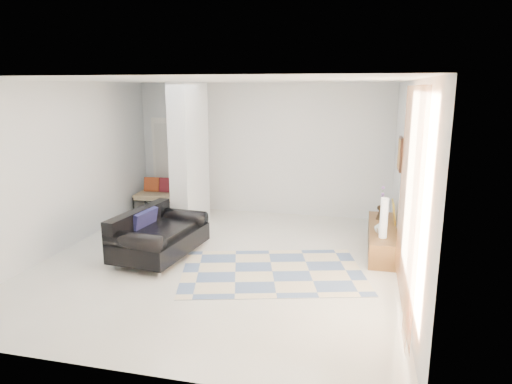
# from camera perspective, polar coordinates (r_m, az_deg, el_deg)

# --- Properties ---
(floor) EXTENTS (6.00, 6.00, 0.00)m
(floor) POSITION_cam_1_polar(r_m,az_deg,el_deg) (7.38, -4.49, -8.57)
(floor) COLOR beige
(floor) RESTS_ON ground
(ceiling) EXTENTS (6.00, 6.00, 0.00)m
(ceiling) POSITION_cam_1_polar(r_m,az_deg,el_deg) (6.87, -4.92, 13.73)
(ceiling) COLOR white
(ceiling) RESTS_ON wall_back
(wall_back) EXTENTS (6.00, 0.00, 6.00)m
(wall_back) POSITION_cam_1_polar(r_m,az_deg,el_deg) (9.85, 0.73, 5.36)
(wall_back) COLOR silver
(wall_back) RESTS_ON ground
(wall_front) EXTENTS (6.00, 0.00, 6.00)m
(wall_front) POSITION_cam_1_polar(r_m,az_deg,el_deg) (4.33, -17.12, -5.15)
(wall_front) COLOR silver
(wall_front) RESTS_ON ground
(wall_left) EXTENTS (0.00, 6.00, 6.00)m
(wall_left) POSITION_cam_1_polar(r_m,az_deg,el_deg) (8.26, -23.18, 2.83)
(wall_left) COLOR silver
(wall_left) RESTS_ON ground
(wall_right) EXTENTS (0.00, 6.00, 6.00)m
(wall_right) POSITION_cam_1_polar(r_m,az_deg,el_deg) (6.68, 18.35, 1.05)
(wall_right) COLOR silver
(wall_right) RESTS_ON ground
(partition_column) EXTENTS (0.35, 1.20, 2.80)m
(partition_column) POSITION_cam_1_polar(r_m,az_deg,el_deg) (8.84, -8.28, 4.35)
(partition_column) COLOR silver
(partition_column) RESTS_ON floor
(hallway_door) EXTENTS (0.85, 0.06, 2.04)m
(hallway_door) POSITION_cam_1_polar(r_m,az_deg,el_deg) (10.53, -10.57, 3.54)
(hallway_door) COLOR white
(hallway_door) RESTS_ON floor
(curtain) EXTENTS (0.00, 2.55, 2.55)m
(curtain) POSITION_cam_1_polar(r_m,az_deg,el_deg) (5.54, 18.50, -0.78)
(curtain) COLOR orange
(curtain) RESTS_ON wall_right
(wall_art) EXTENTS (0.04, 0.45, 0.55)m
(wall_art) POSITION_cam_1_polar(r_m,az_deg,el_deg) (7.76, 17.60, 4.56)
(wall_art) COLOR #391B0F
(wall_art) RESTS_ON wall_right
(media_console) EXTENTS (0.45, 1.98, 0.80)m
(media_console) POSITION_cam_1_polar(r_m,az_deg,el_deg) (8.07, 15.48, -5.55)
(media_console) COLOR brown
(media_console) RESTS_ON floor
(loveseat) EXTENTS (1.16, 1.77, 0.76)m
(loveseat) POSITION_cam_1_polar(r_m,az_deg,el_deg) (7.62, -12.30, -5.33)
(loveseat) COLOR silver
(loveseat) RESTS_ON floor
(daybed) EXTENTS (1.57, 0.75, 0.77)m
(daybed) POSITION_cam_1_polar(r_m,az_deg,el_deg) (10.14, -10.65, -0.24)
(daybed) COLOR black
(daybed) RESTS_ON floor
(area_rug) EXTENTS (3.06, 2.44, 0.01)m
(area_rug) POSITION_cam_1_polar(r_m,az_deg,el_deg) (6.94, 2.05, -9.92)
(area_rug) COLOR beige
(area_rug) RESTS_ON floor
(cylinder_lamp) EXTENTS (0.12, 0.12, 0.64)m
(cylinder_lamp) POSITION_cam_1_polar(r_m,az_deg,el_deg) (7.38, 15.70, -3.14)
(cylinder_lamp) COLOR silver
(cylinder_lamp) RESTS_ON media_console
(bronze_figurine) EXTENTS (0.14, 0.14, 0.25)m
(bronze_figurine) POSITION_cam_1_polar(r_m,az_deg,el_deg) (8.42, 15.18, -2.48)
(bronze_figurine) COLOR #2F2115
(bronze_figurine) RESTS_ON media_console
(vase) EXTENTS (0.20, 0.20, 0.21)m
(vase) POSITION_cam_1_polar(r_m,az_deg,el_deg) (7.65, 15.32, -4.21)
(vase) COLOR white
(vase) RESTS_ON media_console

